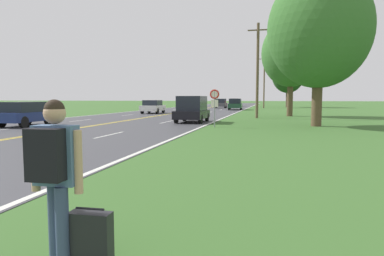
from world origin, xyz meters
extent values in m
cube|color=silver|center=(3.50, 16.50, 0.01)|extent=(0.12, 3.00, 0.00)
cube|color=silver|center=(3.50, 25.50, 0.01)|extent=(0.12, 3.00, 0.00)
cube|color=silver|center=(3.50, 34.50, 0.01)|extent=(0.12, 3.00, 0.00)
cube|color=silver|center=(3.50, 43.50, 0.01)|extent=(0.12, 3.00, 0.00)
cube|color=silver|center=(3.50, 52.50, 0.01)|extent=(0.12, 3.00, 0.00)
cube|color=silver|center=(3.50, 61.50, 0.01)|extent=(0.12, 3.00, 0.00)
cube|color=silver|center=(3.50, 70.50, 0.01)|extent=(0.12, 3.00, 0.00)
cube|color=silver|center=(3.50, 79.50, 0.01)|extent=(0.12, 3.00, 0.00)
cube|color=silver|center=(3.50, 88.50, 0.01)|extent=(0.12, 3.00, 0.00)
cube|color=silver|center=(3.50, 97.50, 0.01)|extent=(0.12, 3.00, 0.00)
cube|color=silver|center=(3.50, 106.50, 0.01)|extent=(0.12, 3.00, 0.00)
cube|color=silver|center=(-3.50, 25.50, 0.01)|extent=(0.12, 3.00, 0.00)
cube|color=silver|center=(-3.50, 34.50, 0.01)|extent=(0.12, 3.00, 0.00)
cube|color=silver|center=(-3.50, 43.50, 0.01)|extent=(0.12, 3.00, 0.00)
cube|color=silver|center=(-3.50, 52.50, 0.01)|extent=(0.12, 3.00, 0.00)
cube|color=silver|center=(-3.50, 61.50, 0.01)|extent=(0.12, 3.00, 0.00)
cube|color=silver|center=(-3.50, 70.50, 0.01)|extent=(0.12, 3.00, 0.00)
cube|color=silver|center=(-3.50, 79.50, 0.01)|extent=(0.12, 3.00, 0.00)
cube|color=silver|center=(-3.50, 88.50, 0.01)|extent=(0.12, 3.00, 0.00)
cube|color=silver|center=(-3.50, 97.50, 0.01)|extent=(0.12, 3.00, 0.00)
cube|color=silver|center=(-3.50, 106.50, 0.01)|extent=(0.12, 3.00, 0.00)
cylinder|color=#38476B|center=(8.71, 4.86, 0.42)|extent=(0.14, 0.14, 0.85)
cylinder|color=#38476B|center=(8.90, 4.71, 0.42)|extent=(0.14, 0.14, 0.85)
cube|color=#4C6B93|center=(8.80, 4.78, 1.16)|extent=(0.47, 0.21, 0.64)
sphere|color=tan|center=(8.80, 4.78, 1.61)|extent=(0.23, 0.23, 0.23)
sphere|color=#2D2319|center=(8.80, 4.78, 1.65)|extent=(0.21, 0.21, 0.21)
cylinder|color=tan|center=(8.55, 4.78, 1.10)|extent=(0.09, 0.09, 0.67)
cylinder|color=tan|center=(9.06, 4.79, 1.10)|extent=(0.09, 0.09, 0.67)
cube|color=black|center=(8.81, 4.60, 1.20)|extent=(0.37, 0.19, 0.53)
cube|color=black|center=(9.16, 4.82, 0.28)|extent=(0.46, 0.19, 0.56)
cylinder|color=black|center=(9.16, 4.82, 0.60)|extent=(0.32, 0.04, 0.02)
cylinder|color=gray|center=(7.62, 22.08, 1.12)|extent=(0.07, 0.07, 2.24)
cylinder|color=silver|center=(7.62, 22.06, 1.99)|extent=(0.60, 0.02, 0.60)
torus|color=red|center=(7.62, 22.05, 1.99)|extent=(0.55, 0.07, 0.55)
cube|color=silver|center=(7.62, 22.06, 1.44)|extent=(0.44, 0.02, 0.44)
cylinder|color=brown|center=(9.71, 32.16, 4.10)|extent=(0.24, 0.24, 8.19)
cube|color=brown|center=(9.71, 32.16, 7.59)|extent=(1.80, 0.12, 0.10)
cylinder|color=brown|center=(9.56, 62.27, 4.51)|extent=(0.24, 0.24, 9.02)
cube|color=brown|center=(9.56, 62.27, 8.42)|extent=(1.80, 0.12, 0.10)
cylinder|color=brown|center=(13.72, 24.22, 1.65)|extent=(0.62, 0.62, 3.31)
ellipsoid|color=#386B2D|center=(13.72, 24.22, 5.96)|extent=(6.24, 6.24, 7.18)
cylinder|color=brown|center=(12.66, 35.99, 1.82)|extent=(0.56, 0.56, 3.65)
ellipsoid|color=#386B2D|center=(12.66, 35.99, 6.02)|extent=(5.57, 5.57, 6.41)
cylinder|color=#473828|center=(13.79, 68.97, 1.80)|extent=(0.60, 0.60, 3.59)
ellipsoid|color=#1E4219|center=(13.79, 68.97, 6.15)|extent=(6.02, 6.02, 6.92)
cylinder|color=black|center=(-4.83, 21.24, 0.34)|extent=(0.21, 0.69, 0.69)
cylinder|color=black|center=(-3.29, 21.26, 0.34)|extent=(0.21, 0.69, 0.69)
cylinder|color=black|center=(-4.80, 18.92, 0.34)|extent=(0.21, 0.69, 0.69)
cylinder|color=black|center=(-3.26, 18.94, 0.34)|extent=(0.21, 0.69, 0.69)
cube|color=navy|center=(-4.04, 20.09, 0.60)|extent=(1.78, 3.77, 0.58)
cube|color=#1E232D|center=(-4.04, 20.09, 1.21)|extent=(1.56, 2.64, 0.63)
cylinder|color=black|center=(6.26, 24.53, 0.32)|extent=(0.21, 0.65, 0.65)
cylinder|color=black|center=(4.51, 24.52, 0.32)|extent=(0.21, 0.65, 0.65)
cylinder|color=black|center=(6.23, 26.97, 0.32)|extent=(0.21, 0.65, 0.65)
cylinder|color=black|center=(4.48, 26.96, 0.32)|extent=(0.21, 0.65, 0.65)
cube|color=black|center=(5.37, 25.74, 0.58)|extent=(1.99, 3.96, 0.57)
cube|color=#1E232D|center=(5.37, 25.74, 1.38)|extent=(1.74, 2.77, 1.03)
cylinder|color=black|center=(-3.15, 39.78, 0.35)|extent=(0.22, 0.71, 0.71)
cylinder|color=black|center=(-1.40, 39.84, 0.35)|extent=(0.22, 0.71, 0.71)
cylinder|color=black|center=(-3.06, 37.35, 0.35)|extent=(0.22, 0.71, 0.71)
cylinder|color=black|center=(-1.32, 37.42, 0.35)|extent=(0.22, 0.71, 0.71)
cube|color=white|center=(-2.23, 38.60, 0.62)|extent=(2.08, 3.98, 0.60)
cube|color=#1E232D|center=(-2.23, 38.44, 1.22)|extent=(1.79, 2.21, 0.59)
cylinder|color=black|center=(6.59, 51.33, 0.33)|extent=(0.23, 0.68, 0.67)
cylinder|color=black|center=(4.86, 51.24, 0.33)|extent=(0.23, 0.68, 0.67)
cylinder|color=black|center=(6.45, 54.17, 0.33)|extent=(0.23, 0.68, 0.67)
cylinder|color=black|center=(4.72, 54.09, 0.33)|extent=(0.23, 0.68, 0.67)
cube|color=#1E472D|center=(5.65, 52.71, 0.62)|extent=(2.16, 4.68, 0.64)
cube|color=#1E232D|center=(5.65, 52.71, 1.30)|extent=(1.86, 3.30, 0.73)
cylinder|color=black|center=(3.06, 60.15, 0.30)|extent=(0.22, 0.61, 0.61)
cylinder|color=black|center=(1.36, 60.11, 0.30)|extent=(0.22, 0.61, 0.61)
cylinder|color=black|center=(3.01, 62.33, 0.30)|extent=(0.22, 0.61, 0.61)
cylinder|color=black|center=(1.30, 62.29, 0.30)|extent=(0.22, 0.61, 0.61)
cube|color=#47474C|center=(2.18, 61.22, 0.59)|extent=(1.99, 3.56, 0.64)
cube|color=#1E232D|center=(2.18, 61.22, 1.27)|extent=(1.74, 2.50, 0.72)
cylinder|color=black|center=(4.22, 70.58, 0.33)|extent=(0.23, 0.67, 0.67)
cylinder|color=black|center=(2.68, 70.52, 0.33)|extent=(0.23, 0.67, 0.67)
cylinder|color=black|center=(4.11, 73.24, 0.33)|extent=(0.23, 0.67, 0.67)
cylinder|color=black|center=(2.58, 73.18, 0.33)|extent=(0.23, 0.67, 0.67)
cube|color=maroon|center=(3.40, 71.88, 0.70)|extent=(1.90, 4.36, 0.80)
cube|color=#1E232D|center=(3.40, 71.88, 1.38)|extent=(1.64, 3.06, 0.55)
camera|label=1|loc=(11.02, 1.63, 1.77)|focal=32.00mm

